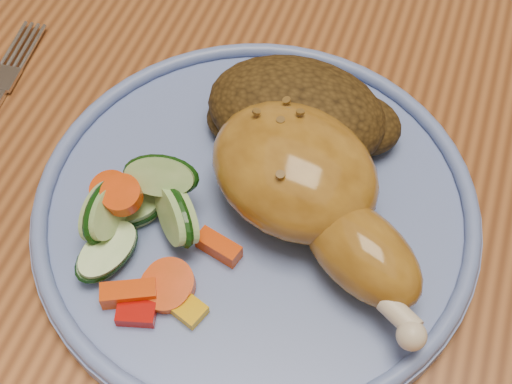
% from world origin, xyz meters
% --- Properties ---
extents(dining_table, '(0.90, 1.40, 0.75)m').
position_xyz_m(dining_table, '(0.00, 0.00, 0.67)').
color(dining_table, brown).
rests_on(dining_table, ground).
extents(plate, '(0.27, 0.27, 0.01)m').
position_xyz_m(plate, '(-0.06, -0.13, 0.76)').
color(plate, '#5F76BA').
rests_on(plate, dining_table).
extents(plate_rim, '(0.27, 0.27, 0.01)m').
position_xyz_m(plate_rim, '(-0.06, -0.13, 0.77)').
color(plate_rim, '#5F76BA').
rests_on(plate_rim, plate).
extents(chicken_leg, '(0.16, 0.14, 0.06)m').
position_xyz_m(chicken_leg, '(-0.03, -0.13, 0.79)').
color(chicken_leg, '#A57122').
rests_on(chicken_leg, plate).
extents(rice_pilaf, '(0.12, 0.08, 0.05)m').
position_xyz_m(rice_pilaf, '(-0.05, -0.07, 0.78)').
color(rice_pilaf, '#3E2B0F').
rests_on(rice_pilaf, plate).
extents(vegetable_pile, '(0.10, 0.11, 0.05)m').
position_xyz_m(vegetable_pile, '(-0.11, -0.18, 0.78)').
color(vegetable_pile, '#A50A05').
rests_on(vegetable_pile, plate).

